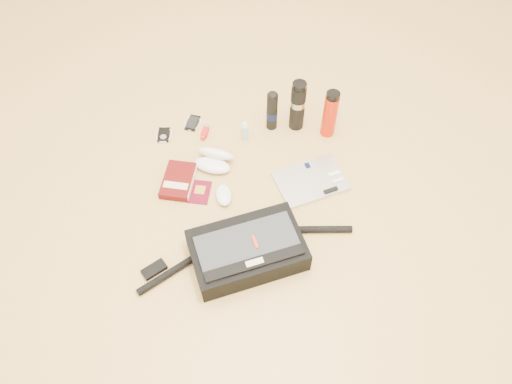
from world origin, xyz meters
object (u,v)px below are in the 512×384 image
at_px(book, 179,181).
at_px(thermos_black, 298,105).
at_px(messenger_bag, 247,250).
at_px(thermos_red, 330,114).
at_px(laptop, 311,181).

bearing_deg(book, thermos_black, 41.58).
height_order(messenger_bag, thermos_black, thermos_black).
bearing_deg(thermos_red, thermos_black, 161.33).
xyz_separation_m(book, thermos_red, (0.68, 0.28, 0.11)).
bearing_deg(messenger_bag, book, 111.16).
bearing_deg(thermos_red, book, -157.49).
distance_m(thermos_black, thermos_red, 0.15).
relative_size(laptop, thermos_red, 1.39).
relative_size(book, thermos_red, 0.85).
bearing_deg(book, messenger_bag, -41.73).
height_order(book, thermos_black, thermos_black).
relative_size(laptop, thermos_black, 1.31).
height_order(messenger_bag, laptop, messenger_bag).
distance_m(laptop, thermos_black, 0.36).
bearing_deg(book, thermos_red, 32.46).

